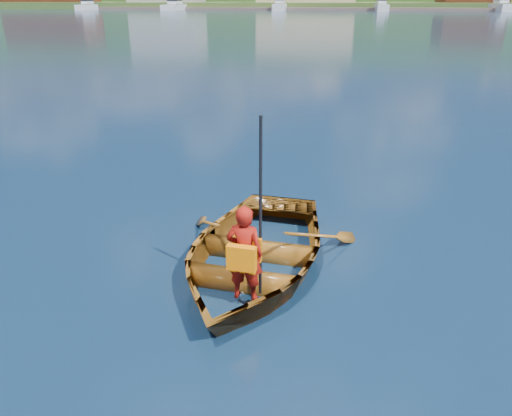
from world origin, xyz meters
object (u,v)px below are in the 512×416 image
at_px(dock, 285,9).
at_px(marina_yachts, 328,6).
at_px(rowboat, 253,252).
at_px(child_paddler, 245,253).

distance_m(dock, marina_yachts, 12.88).
relative_size(rowboat, child_paddler, 1.86).
bearing_deg(marina_yachts, dock, 158.69).
relative_size(rowboat, dock, 0.03).
xyz_separation_m(rowboat, marina_yachts, (2.01, 143.32, 1.09)).
height_order(rowboat, child_paddler, child_paddler).
xyz_separation_m(rowboat, dock, (-9.96, 147.99, 0.16)).
bearing_deg(child_paddler, marina_yachts, 89.21).
relative_size(child_paddler, marina_yachts, 0.02).
distance_m(child_paddler, dock, 149.24).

